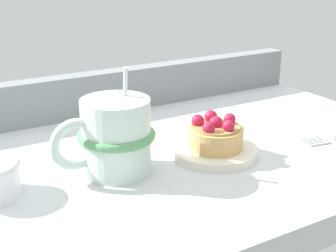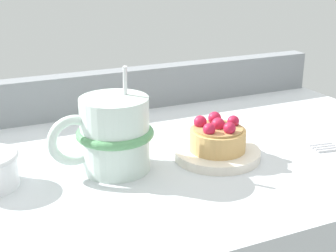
{
  "view_description": "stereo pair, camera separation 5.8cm",
  "coord_description": "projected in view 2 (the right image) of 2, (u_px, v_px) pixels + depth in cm",
  "views": [
    {
      "loc": [
        -30.49,
        -49.82,
        24.99
      ],
      "look_at": [
        -2.71,
        -2.54,
        4.96
      ],
      "focal_mm": 51.25,
      "sensor_mm": 36.0,
      "label": 1
    },
    {
      "loc": [
        -25.32,
        -52.5,
        24.99
      ],
      "look_at": [
        -2.71,
        -2.54,
        4.96
      ],
      "focal_mm": 51.25,
      "sensor_mm": 36.0,
      "label": 2
    }
  ],
  "objects": [
    {
      "name": "coffee_mug",
      "position": [
        113.0,
        134.0,
        0.57
      ],
      "size": [
        12.73,
        9.31,
        12.64
      ],
      "color": "silver",
      "rests_on": "ground_plane"
    },
    {
      "name": "raspberry_tart",
      "position": [
        217.0,
        137.0,
        0.61
      ],
      "size": [
        7.13,
        7.13,
        4.4
      ],
      "color": "tan",
      "rests_on": "dessert_plate"
    },
    {
      "name": "window_rail_back",
      "position": [
        126.0,
        89.0,
        0.8
      ],
      "size": [
        71.07,
        3.19,
        6.79
      ],
      "primitive_type": "cube",
      "color": "gray",
      "rests_on": "ground_plane"
    },
    {
      "name": "dessert_plate",
      "position": [
        217.0,
        154.0,
        0.61
      ],
      "size": [
        11.05,
        11.05,
        1.14
      ],
      "color": "silver",
      "rests_on": "ground_plane"
    },
    {
      "name": "ground_plane",
      "position": [
        179.0,
        165.0,
        0.64
      ],
      "size": [
        72.52,
        43.88,
        3.65
      ],
      "primitive_type": "cube",
      "color": "silver"
    }
  ]
}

